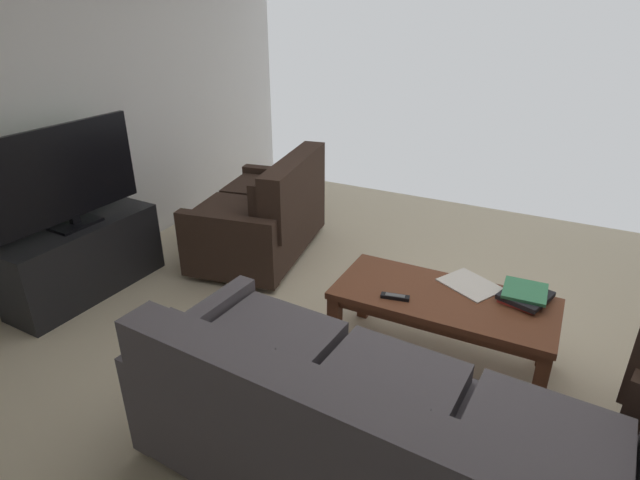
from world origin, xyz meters
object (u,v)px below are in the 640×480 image
book_stack (525,295)px  tv_stand (83,259)px  sofa_main (367,438)px  flat_tv (65,175)px  loveseat_near (266,214)px  loose_magazine (470,285)px  coffee_table (443,306)px  tv_remote (395,297)px

book_stack → tv_stand: bearing=10.9°
book_stack → sofa_main: bearing=70.7°
flat_tv → book_stack: (-2.91, -0.56, -0.42)m
loveseat_near → loose_magazine: bearing=163.1°
sofa_main → book_stack: size_ratio=6.59×
loveseat_near → coffee_table: 1.81m
loveseat_near → loose_magazine: size_ratio=4.31×
flat_tv → tv_remote: (-2.26, -0.24, -0.45)m
tv_stand → book_stack: 2.97m
loveseat_near → loose_magazine: loveseat_near is taller
coffee_table → tv_stand: 2.53m
sofa_main → tv_stand: sofa_main is taller
sofa_main → book_stack: sofa_main is taller
coffee_table → flat_tv: bearing=9.0°
coffee_table → loose_magazine: loose_magazine is taller
sofa_main → tv_stand: (2.47, -0.68, -0.09)m
loose_magazine → loveseat_near: bearing=101.8°
sofa_main → flat_tv: flat_tv is taller
flat_tv → book_stack: size_ratio=3.41×
book_stack → loose_magazine: (0.30, -0.03, -0.03)m
loose_magazine → flat_tv: bearing=131.3°
book_stack → loose_magazine: 0.30m
sofa_main → tv_remote: bearing=-77.1°
book_stack → loveseat_near: bearing=-15.2°
tv_stand → book_stack: (-2.91, -0.56, 0.21)m
tv_stand → loose_magazine: size_ratio=3.57×
coffee_table → flat_tv: (2.50, 0.39, 0.52)m
sofa_main → loose_magazine: sofa_main is taller
sofa_main → loveseat_near: size_ratio=1.55×
sofa_main → book_stack: (-0.43, -1.24, 0.12)m
tv_stand → loveseat_near: bearing=-126.9°
flat_tv → tv_remote: 2.32m
flat_tv → tv_remote: size_ratio=6.64×
flat_tv → coffee_table: bearing=-171.0°
flat_tv → book_stack: 2.99m
tv_remote → flat_tv: bearing=6.2°
tv_remote → loose_magazine: bearing=-135.5°
loveseat_near → coffee_table: size_ratio=1.11×
tv_stand → book_stack: size_ratio=3.52×
sofa_main → loose_magazine: (-0.13, -1.27, 0.09)m
sofa_main → coffee_table: sofa_main is taller
tv_remote → coffee_table: bearing=-147.8°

